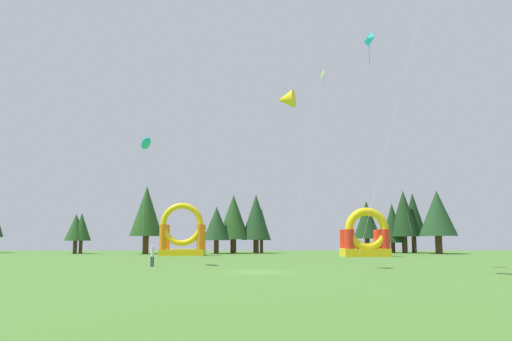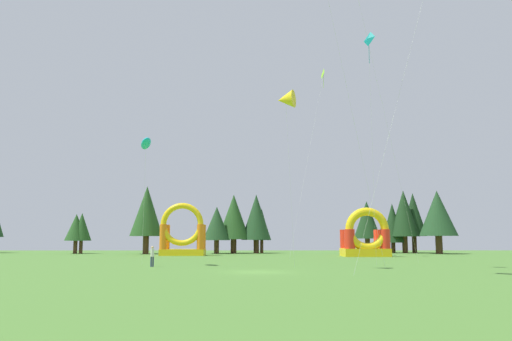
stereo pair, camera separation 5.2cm
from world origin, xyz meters
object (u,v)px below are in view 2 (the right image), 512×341
kite_cyan_parafoil (146,144)px  inflatable_yellow_castle (183,236)px  kite_lime_diamond (324,76)px  kite_yellow_delta (286,100)px  inflatable_orange_dome (366,240)px  kite_teal_diamond (368,42)px  person_far_side (152,254)px

kite_cyan_parafoil → inflatable_yellow_castle: kite_cyan_parafoil is taller
kite_lime_diamond → kite_yellow_delta: (-7.01, -25.70, -10.45)m
kite_cyan_parafoil → inflatable_orange_dome: kite_cyan_parafoil is taller
kite_lime_diamond → inflatable_yellow_castle: size_ratio=3.50×
kite_teal_diamond → inflatable_orange_dome: 31.23m
kite_teal_diamond → person_far_side: kite_teal_diamond is taller
kite_lime_diamond → inflatable_orange_dome: kite_lime_diamond is taller
kite_lime_diamond → kite_teal_diamond: (0.28, -25.25, -5.09)m
kite_cyan_parafoil → person_far_side: bearing=-55.4°
person_far_side → inflatable_orange_dome: (23.82, 23.05, 1.13)m
kite_yellow_delta → kite_cyan_parafoil: bearing=160.1°
inflatable_yellow_castle → kite_teal_diamond: bearing=-55.4°
kite_lime_diamond → person_far_side: size_ratio=14.12×
kite_teal_diamond → person_far_side: (-18.87, 2.44, -18.47)m
kite_cyan_parafoil → kite_yellow_delta: (12.78, -4.63, 2.97)m
kite_yellow_delta → kite_teal_diamond: bearing=3.6°
kite_lime_diamond → person_far_side: 37.70m
kite_cyan_parafoil → inflatable_yellow_castle: bearing=89.6°
kite_lime_diamond → kite_yellow_delta: 28.62m
kite_cyan_parafoil → kite_lime_diamond: (19.79, 21.07, 13.42)m
kite_yellow_delta → inflatable_yellow_castle: 33.89m
person_far_side → kite_teal_diamond: bearing=146.1°
kite_cyan_parafoil → inflatable_orange_dome: size_ratio=1.85×
kite_lime_diamond → inflatable_orange_dome: (5.24, 0.24, -22.44)m
inflatable_yellow_castle → inflatable_orange_dome: 25.06m
kite_cyan_parafoil → kite_lime_diamond: kite_lime_diamond is taller
kite_cyan_parafoil → kite_lime_diamond: bearing=46.8°
person_far_side → inflatable_orange_dome: size_ratio=0.28×
kite_lime_diamond → person_far_side: bearing=-129.2°
kite_yellow_delta → inflatable_yellow_castle: (-12.59, 29.29, -11.48)m
kite_teal_diamond → person_far_side: size_ratio=11.25×
kite_yellow_delta → inflatable_orange_dome: (12.25, 25.94, -11.99)m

